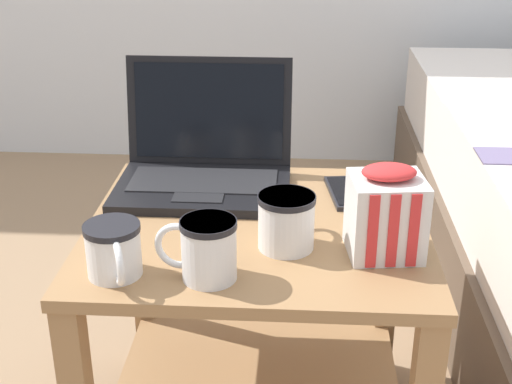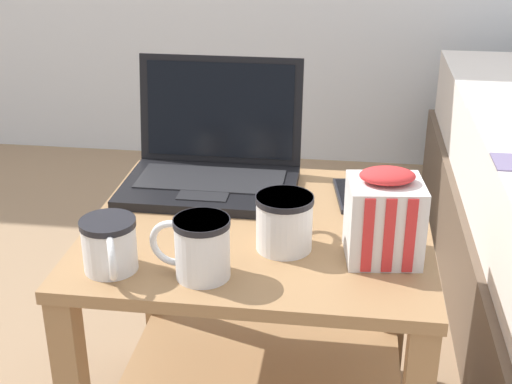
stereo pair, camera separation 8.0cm
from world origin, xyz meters
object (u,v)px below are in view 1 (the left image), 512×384
Objects in this scene: mug_front_left at (207,246)px; snack_bag at (386,213)px; mug_mid_center at (113,248)px; cell_phone at (349,192)px; laptop at (205,162)px; mug_front_right at (287,218)px.

mug_front_left is 0.30m from snack_bag.
mug_mid_center is (-0.14, -0.00, -0.01)m from mug_front_left.
mug_mid_center is 0.43m from snack_bag.
cell_phone is at bearing 100.64° from snack_bag.
laptop reaches higher than mug_mid_center.
mug_front_left is at bearing -82.17° from laptop.
mug_front_left is 0.82× the size of cell_phone.
cell_phone is (0.28, -0.03, -0.04)m from laptop.
laptop is at bearing 173.39° from cell_phone.
cell_phone is (0.12, 0.22, -0.05)m from mug_front_right.
snack_bag reaches higher than mug_front_left.
cell_phone is (0.24, 0.33, -0.05)m from mug_front_left.
laptop is 0.37m from mug_mid_center.
cell_phone is at bearing -6.61° from laptop.
cell_phone is at bearing 40.95° from mug_mid_center.
laptop is at bearing 97.83° from mug_front_left.
cell_phone is at bearing 54.31° from mug_front_left.
mug_mid_center is (-0.26, -0.11, -0.00)m from mug_front_right.
mug_front_left is 0.41m from cell_phone.
mug_front_right is at bearing -56.02° from laptop.
snack_bag is 0.24m from cell_phone.
mug_front_right is 0.28m from mug_mid_center.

